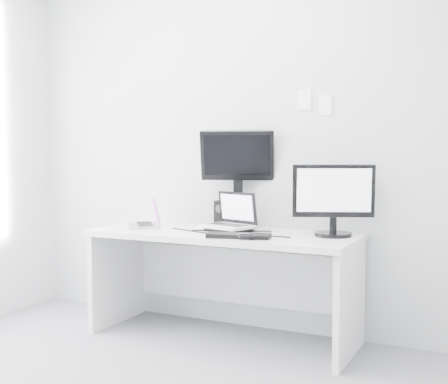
{
  "coord_description": "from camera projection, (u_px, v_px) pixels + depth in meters",
  "views": [
    {
      "loc": [
        1.75,
        -2.32,
        1.28
      ],
      "look_at": [
        0.02,
        1.23,
        1.0
      ],
      "focal_mm": 47.86,
      "sensor_mm": 36.0,
      "label": 1
    }
  ],
  "objects": [
    {
      "name": "samsung_monitor",
      "position": [
        334.0,
        199.0,
        3.78
      ],
      "size": [
        0.57,
        0.43,
        0.48
      ],
      "primitive_type": "cube",
      "rotation": [
        0.0,
        0.0,
        0.41
      ],
      "color": "black",
      "rests_on": "desk"
    },
    {
      "name": "desk",
      "position": [
        223.0,
        285.0,
        4.03
      ],
      "size": [
        1.8,
        0.7,
        0.73
      ],
      "primitive_type": "cube",
      "color": "white",
      "rests_on": "ground"
    },
    {
      "name": "macbook",
      "position": [
        143.0,
        210.0,
        4.26
      ],
      "size": [
        0.38,
        0.39,
        0.24
      ],
      "primitive_type": "cube",
      "rotation": [
        0.0,
        0.0,
        -0.91
      ],
      "color": "#A8A8AC",
      "rests_on": "desk"
    },
    {
      "name": "mouse",
      "position": [
        245.0,
        236.0,
        3.65
      ],
      "size": [
        0.12,
        0.08,
        0.04
      ],
      "primitive_type": "ellipsoid",
      "rotation": [
        0.0,
        0.0,
        -0.02
      ],
      "color": "black",
      "rests_on": "desk"
    },
    {
      "name": "rear_monitor",
      "position": [
        238.0,
        178.0,
        4.23
      ],
      "size": [
        0.55,
        0.34,
        0.7
      ],
      "primitive_type": "cube",
      "rotation": [
        0.0,
        0.0,
        0.31
      ],
      "color": "black",
      "rests_on": "desk"
    },
    {
      "name": "back_wall",
      "position": [
        244.0,
        140.0,
        4.28
      ],
      "size": [
        3.6,
        0.0,
        3.6
      ],
      "primitive_type": "plane",
      "rotation": [
        1.57,
        0.0,
        0.0
      ],
      "color": "#BBBDBF",
      "rests_on": "ground"
    },
    {
      "name": "wall_note_1",
      "position": [
        326.0,
        105.0,
        3.99
      ],
      "size": [
        0.09,
        0.0,
        0.13
      ],
      "primitive_type": "cube",
      "color": "white",
      "rests_on": "back_wall"
    },
    {
      "name": "wall_note_0",
      "position": [
        304.0,
        100.0,
        4.06
      ],
      "size": [
        0.1,
        0.0,
        0.14
      ],
      "primitive_type": "cube",
      "color": "white",
      "rests_on": "back_wall"
    },
    {
      "name": "keyboard",
      "position": [
        239.0,
        236.0,
        3.73
      ],
      "size": [
        0.42,
        0.23,
        0.03
      ],
      "primitive_type": "cube",
      "rotation": [
        0.0,
        0.0,
        0.24
      ],
      "color": "black",
      "rests_on": "desk"
    },
    {
      "name": "dell_laptop",
      "position": [
        227.0,
        211.0,
        4.0
      ],
      "size": [
        0.39,
        0.34,
        0.27
      ],
      "primitive_type": "cube",
      "rotation": [
        0.0,
        0.0,
        -0.29
      ],
      "color": "silver",
      "rests_on": "desk"
    },
    {
      "name": "speaker",
      "position": [
        222.0,
        213.0,
        4.3
      ],
      "size": [
        0.11,
        0.11,
        0.19
      ],
      "primitive_type": "cube",
      "rotation": [
        0.0,
        0.0,
        0.25
      ],
      "color": "black",
      "rests_on": "desk"
    }
  ]
}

